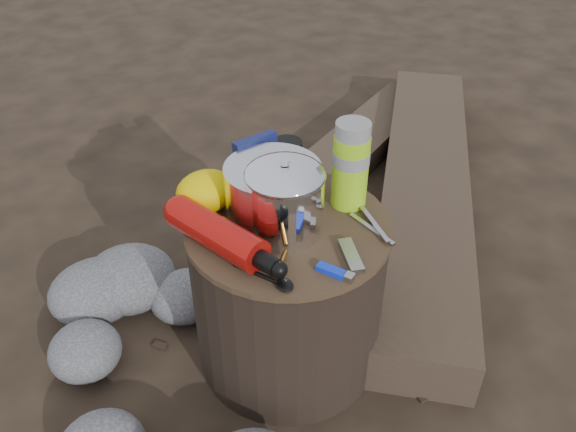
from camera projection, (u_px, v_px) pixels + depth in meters
name	position (u px, v px, depth m)	size (l,w,h in m)	color
ground	(288.00, 350.00, 1.69)	(60.00, 60.00, 0.00)	#2D2219
stump	(288.00, 293.00, 1.55)	(0.49, 0.49, 0.46)	black
rock_ring	(161.00, 365.00, 1.53)	(0.44, 0.95, 0.19)	#57575B
log_main	(425.00, 187.00, 2.22)	(0.30, 1.80, 0.15)	#3C2F23
log_small	(350.00, 153.00, 2.46)	(0.23, 1.26, 0.10)	#3C2F23
foil_windscreen	(273.00, 192.00, 1.40)	(0.23, 0.23, 0.14)	silver
camping_pot	(285.00, 198.00, 1.34)	(0.18, 0.18, 0.18)	white
fuel_bottle	(217.00, 234.00, 1.32)	(0.08, 0.33, 0.08)	#A80F0C
thermos	(351.00, 165.00, 1.42)	(0.09, 0.09, 0.22)	#99D719
travel_mug	(287.00, 161.00, 1.54)	(0.07, 0.07, 0.11)	black
stuff_sack	(206.00, 191.00, 1.43)	(0.15, 0.12, 0.10)	#E9C900
food_pouch	(258.00, 164.00, 1.49)	(0.12, 0.03, 0.15)	#111848
lighter	(332.00, 270.00, 1.27)	(0.02, 0.09, 0.02)	#132FD8
multitool	(351.00, 256.00, 1.31)	(0.03, 0.11, 0.02)	#A9A9AE
pot_grabber	(372.00, 228.00, 1.39)	(0.04, 0.15, 0.01)	#A9A9AE
spork	(258.00, 274.00, 1.26)	(0.03, 0.14, 0.01)	black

